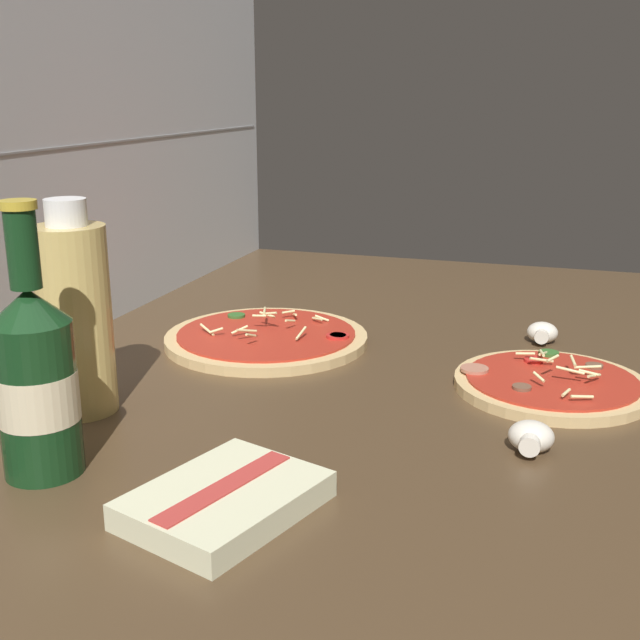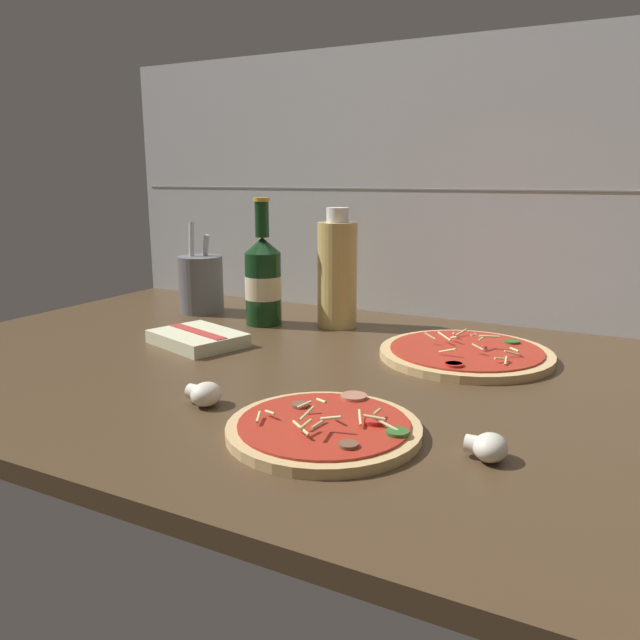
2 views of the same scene
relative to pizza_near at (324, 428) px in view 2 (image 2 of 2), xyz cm
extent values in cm
cube|color=#4C3823|center=(-7.91, 22.57, -2.03)|extent=(160.00, 90.00, 2.50)
cube|color=silver|center=(-7.91, 68.07, 26.72)|extent=(160.00, 1.00, 60.00)
cube|color=gray|center=(-7.91, 67.52, 26.72)|extent=(156.80, 0.16, 0.30)
cylinder|color=tan|center=(-0.05, -0.05, -0.15)|extent=(23.46, 23.46, 1.27)
cylinder|color=#B22D1E|center=(-0.05, -0.05, 0.64)|extent=(20.65, 20.65, 0.30)
cylinder|color=brown|center=(5.47, -4.96, 0.99)|extent=(2.18, 2.18, 0.40)
cylinder|color=brown|center=(-5.07, 3.17, 0.99)|extent=(2.22, 2.22, 0.40)
cylinder|color=#B7755B|center=(-0.35, 9.26, 0.99)|extent=(3.49, 3.49, 0.40)
cylinder|color=#336628|center=(8.96, 0.74, 0.99)|extent=(2.66, 2.66, 0.40)
cylinder|color=red|center=(5.40, 2.44, 0.99)|extent=(2.44, 2.44, 0.40)
cylinder|color=beige|center=(1.21, -4.08, 2.18)|extent=(0.63, 3.17, 0.74)
cylinder|color=beige|center=(7.34, 1.38, 1.38)|extent=(3.34, 1.11, 1.03)
cylinder|color=beige|center=(-6.48, -1.81, 1.45)|extent=(1.87, 1.05, 0.54)
cylinder|color=beige|center=(-0.51, -4.84, 1.74)|extent=(2.90, 1.71, 0.93)
cylinder|color=beige|center=(-7.02, -3.54, 1.36)|extent=(1.48, 2.58, 0.55)
cylinder|color=beige|center=(5.28, 3.53, 1.80)|extent=(0.51, 2.45, 0.53)
cylinder|color=beige|center=(2.03, -2.35, 2.53)|extent=(2.46, 0.92, 0.81)
cylinder|color=beige|center=(-3.46, 1.38, 1.92)|extent=(1.56, 1.61, 0.91)
cylinder|color=beige|center=(-1.24, -2.08, 2.36)|extent=(0.37, 3.34, 0.85)
cylinder|color=beige|center=(5.82, 1.49, 1.91)|extent=(2.61, 0.87, 0.54)
cylinder|color=beige|center=(-0.25, -4.17, 1.98)|extent=(0.55, 2.32, 0.64)
cylinder|color=beige|center=(-0.41, 0.05, 3.37)|extent=(1.96, 1.47, 0.63)
cylinder|color=beige|center=(4.02, 1.46, 1.58)|extent=(1.78, 3.02, 0.95)
cylinder|color=tan|center=(6.62, 39.87, -0.11)|extent=(29.13, 29.13, 1.36)
cylinder|color=#B22D1E|center=(6.62, 39.87, 0.72)|extent=(25.64, 25.64, 0.30)
cylinder|color=#336628|center=(12.80, 47.25, 1.07)|extent=(2.68, 2.68, 0.40)
cylinder|color=red|center=(7.59, 29.18, 1.07)|extent=(2.76, 2.76, 0.40)
cylinder|color=red|center=(7.32, 29.57, 1.07)|extent=(2.84, 2.84, 0.40)
cylinder|color=beige|center=(2.41, 41.11, 2.22)|extent=(2.99, 2.08, 1.11)
cylinder|color=beige|center=(14.43, 33.96, 1.37)|extent=(0.61, 2.22, 1.02)
cylinder|color=beige|center=(7.68, 41.34, 2.92)|extent=(0.68, 2.04, 0.41)
cylinder|color=beige|center=(3.46, 47.68, 1.43)|extent=(1.95, 3.04, 1.26)
cylinder|color=beige|center=(5.08, 34.05, 1.75)|extent=(3.02, 0.74, 1.29)
cylinder|color=beige|center=(13.59, 34.43, 1.46)|extent=(1.93, 2.19, 0.73)
cylinder|color=beige|center=(10.07, 41.48, 3.04)|extent=(3.31, 1.45, 0.37)
cylinder|color=beige|center=(7.78, 39.52, 3.43)|extent=(0.70, 1.89, 0.71)
cylinder|color=beige|center=(0.33, 39.63, 2.31)|extent=(2.25, 0.81, 1.10)
cylinder|color=beige|center=(3.72, 42.76, 1.82)|extent=(1.90, 2.15, 1.13)
cylinder|color=beige|center=(14.67, 38.38, 1.49)|extent=(2.69, 1.61, 1.06)
cylinder|color=beige|center=(14.67, 39.43, 1.82)|extent=(1.81, 1.69, 0.38)
cylinder|color=beige|center=(2.82, 45.96, 1.69)|extent=(1.18, 1.98, 0.90)
cylinder|color=beige|center=(9.07, 40.63, 2.77)|extent=(0.94, 2.65, 0.70)
cylinder|color=beige|center=(9.18, 37.14, 2.13)|extent=(2.19, 0.98, 0.90)
cylinder|color=#143819|center=(-37.42, 45.28, 6.68)|extent=(7.46, 7.46, 14.92)
cone|color=#143819|center=(-37.42, 45.28, 15.74)|extent=(7.46, 7.46, 3.20)
cylinder|color=#143819|center=(-37.42, 45.28, 20.90)|extent=(2.84, 2.84, 7.12)
cylinder|color=gold|center=(-37.42, 45.28, 24.86)|extent=(3.26, 3.26, 0.80)
cylinder|color=beige|center=(-37.42, 45.28, 6.97)|extent=(7.54, 7.54, 4.78)
cylinder|color=#D6B766|center=(-23.05, 50.72, 9.84)|extent=(8.11, 8.11, 21.25)
cylinder|color=white|center=(-23.05, 50.72, 21.91)|extent=(4.46, 4.46, 2.90)
cylinder|color=white|center=(17.44, 2.04, 0.74)|extent=(1.97, 1.97, 1.97)
ellipsoid|color=silver|center=(19.19, 2.04, 0.74)|extent=(3.71, 4.37, 3.06)
cylinder|color=white|center=(-20.33, 1.24, 0.83)|extent=(2.07, 2.07, 2.07)
ellipsoid|color=silver|center=(-18.49, 1.24, 0.83)|extent=(3.91, 4.61, 3.22)
cylinder|color=slate|center=(-56.39, 48.85, 5.59)|extent=(9.93, 9.93, 12.74)
cylinder|color=#BCBCC1|center=(-58.16, 48.09, 11.93)|extent=(2.59, 3.91, 15.22)
cylinder|color=#BCBCC1|center=(-56.42, 50.38, 10.51)|extent=(3.25, 1.26, 12.43)
cube|color=beige|center=(-39.24, 25.60, 0.42)|extent=(19.24, 16.63, 2.40)
cube|color=#B73833|center=(-39.24, 25.60, 1.70)|extent=(15.36, 6.89, 0.16)
camera|label=1|loc=(-95.87, -1.26, 34.61)|focal=45.00mm
camera|label=2|loc=(31.74, -62.06, 29.38)|focal=35.00mm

